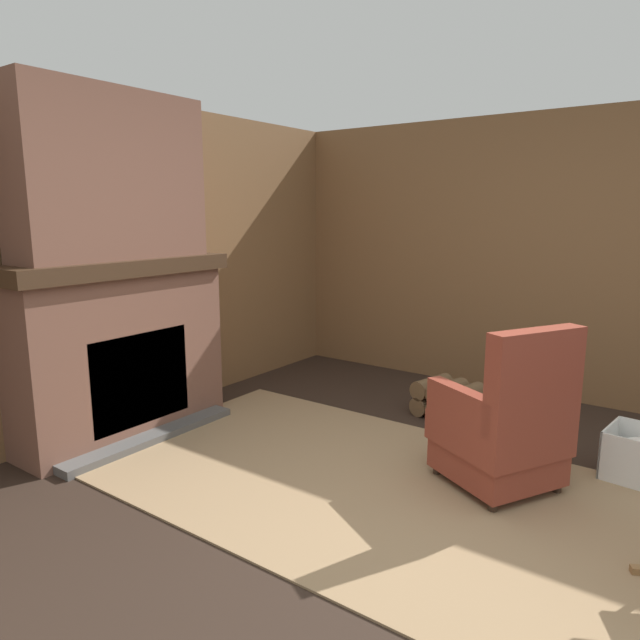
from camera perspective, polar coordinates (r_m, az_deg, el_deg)
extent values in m
plane|color=#2D2119|center=(3.05, 11.29, -21.08)|extent=(14.00, 14.00, 0.00)
cube|color=brown|center=(4.43, -21.53, 4.99)|extent=(0.06, 5.91, 2.42)
cube|color=brown|center=(5.19, 24.33, 5.54)|extent=(5.91, 0.06, 2.42)
cube|color=brown|center=(4.33, -19.18, -3.39)|extent=(0.43, 1.53, 1.17)
cube|color=black|center=(4.23, -17.69, -5.56)|extent=(0.08, 0.80, 0.65)
cube|color=#565451|center=(4.27, -16.38, -11.23)|extent=(0.16, 1.38, 0.06)
cube|color=#3D2819|center=(4.23, -19.72, 5.02)|extent=(0.53, 1.63, 0.11)
cube|color=brown|center=(4.22, -20.27, 13.36)|extent=(0.38, 1.35, 1.12)
cube|color=#997A56|center=(3.47, 7.51, -16.71)|extent=(3.83, 1.96, 0.01)
cube|color=brown|center=(3.62, 17.23, -12.84)|extent=(0.78, 0.78, 0.24)
cube|color=brown|center=(3.56, 17.36, -10.63)|extent=(0.83, 0.82, 0.18)
cube|color=brown|center=(3.28, 20.67, -5.78)|extent=(0.39, 0.58, 0.57)
cube|color=brown|center=(3.35, 14.08, -8.37)|extent=(0.53, 0.34, 0.20)
cube|color=brown|center=(3.68, 20.25, -6.95)|extent=(0.53, 0.34, 0.20)
cylinder|color=#332319|center=(3.71, 11.62, -14.52)|extent=(0.07, 0.07, 0.06)
cylinder|color=#332319|center=(3.99, 17.26, -12.88)|extent=(0.07, 0.07, 0.06)
cylinder|color=#332319|center=(3.37, 16.88, -17.47)|extent=(0.07, 0.07, 0.06)
cylinder|color=#332319|center=(3.69, 22.61, -15.31)|extent=(0.07, 0.07, 0.06)
cylinder|color=brown|center=(4.75, 11.09, -8.10)|extent=(0.24, 0.40, 0.15)
cylinder|color=brown|center=(4.66, 12.62, -8.53)|extent=(0.24, 0.40, 0.15)
cylinder|color=brown|center=(4.58, 14.22, -8.98)|extent=(0.24, 0.40, 0.15)
cylinder|color=brown|center=(4.71, 11.14, -6.56)|extent=(0.24, 0.40, 0.15)
cylinder|color=brown|center=(4.62, 12.69, -6.97)|extent=(0.24, 0.40, 0.15)
cylinder|color=brown|center=(4.53, 14.30, -7.39)|extent=(0.24, 0.40, 0.15)
cube|color=white|center=(4.06, 26.90, -11.29)|extent=(0.06, 0.38, 0.31)
cube|color=white|center=(3.85, 29.31, -12.72)|extent=(0.44, 0.06, 0.31)
ellipsoid|color=#B24C42|center=(4.05, -24.68, 5.95)|extent=(0.13, 0.13, 0.10)
cylinder|color=white|center=(4.04, -24.85, 8.05)|extent=(0.07, 0.07, 0.19)
cube|color=gray|center=(4.39, -17.61, 6.79)|extent=(0.15, 0.25, 0.11)
cube|color=silver|center=(4.33, -16.98, 6.85)|extent=(0.01, 0.04, 0.02)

